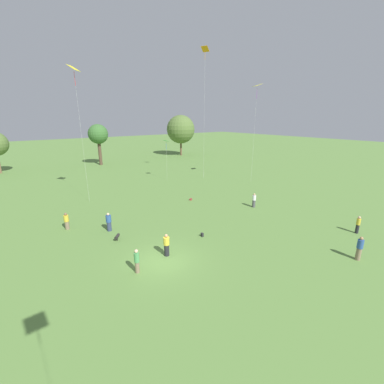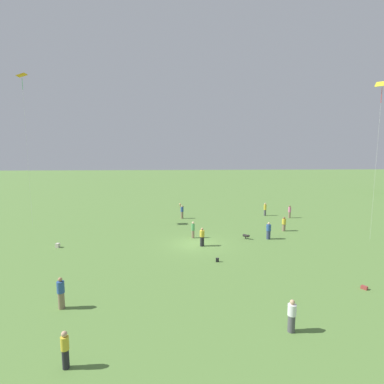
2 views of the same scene
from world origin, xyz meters
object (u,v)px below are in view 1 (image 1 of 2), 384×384
object	(u,v)px
person_3	(137,261)
kite_1	(205,56)
kite_0	(74,73)
kite_4	(257,89)
person_8	(358,225)
dog_0	(117,236)
person_7	(254,200)
person_6	(109,222)
person_9	(67,221)
kite_3	(166,142)
picnic_bag_1	(191,199)
picnic_bag_0	(202,235)
person_4	(359,248)
person_5	(167,245)

from	to	relation	value
person_3	kite_1	distance (m)	33.26
kite_0	kite_4	xyz separation A→B (m)	(23.02, -6.01, -0.64)
person_8	dog_0	world-z (taller)	person_8
person_7	kite_1	size ratio (longest dim) A/B	0.08
person_8	person_7	bearing A→B (deg)	-130.01
person_6	person_9	world-z (taller)	person_6
person_8	dog_0	bearing A→B (deg)	-84.32
kite_3	picnic_bag_1	bearing A→B (deg)	-153.29
person_6	kite_4	xyz separation A→B (m)	(24.06, 3.93, 13.02)
person_6	kite_1	distance (m)	29.13
kite_0	picnic_bag_0	bearing A→B (deg)	-74.93
person_7	kite_0	xyz separation A→B (m)	(-14.48, 13.68, 13.69)
kite_0	dog_0	xyz separation A→B (m)	(-1.17, -12.16, -14.16)
kite_4	person_9	bearing A→B (deg)	-19.18
person_4	person_8	world-z (taller)	person_4
person_3	kite_1	size ratio (longest dim) A/B	0.09
person_3	person_8	world-z (taller)	person_3
kite_4	picnic_bag_0	world-z (taller)	kite_4
kite_3	kite_4	distance (m)	15.63
person_5	person_7	bearing A→B (deg)	-18.67
person_5	kite_1	distance (m)	31.22
person_8	person_9	bearing A→B (deg)	-89.80
person_4	person_6	world-z (taller)	person_4
kite_1	picnic_bag_1	distance (m)	22.24
person_7	kite_1	bearing A→B (deg)	135.07
person_6	dog_0	world-z (taller)	person_6
kite_1	picnic_bag_1	size ratio (longest dim) A/B	45.34
person_4	person_9	size ratio (longest dim) A/B	1.14
dog_0	person_4	bearing A→B (deg)	-3.91
person_6	dog_0	distance (m)	2.28
kite_4	kite_1	bearing A→B (deg)	-82.99
person_5	person_8	distance (m)	17.07
person_9	picnic_bag_0	distance (m)	12.54
kite_0	person_6	bearing A→B (deg)	-98.20
person_3	kite_0	bearing A→B (deg)	30.25
kite_4	person_5	bearing A→B (deg)	4.17
picnic_bag_0	kite_4	bearing A→B (deg)	28.88
person_8	picnic_bag_0	world-z (taller)	person_8
kite_1	person_5	bearing A→B (deg)	155.63
person_3	person_4	size ratio (longest dim) A/B	0.93
person_3	person_7	bearing A→B (deg)	-40.41
picnic_bag_0	picnic_bag_1	bearing A→B (deg)	58.74
kite_3	dog_0	xyz separation A→B (m)	(-14.79, -15.96, -5.79)
picnic_bag_0	picnic_bag_1	xyz separation A→B (m)	(5.31, 8.74, -0.06)
person_9	kite_0	size ratio (longest dim) A/B	0.10
person_4	person_7	world-z (taller)	person_4
person_9	picnic_bag_1	size ratio (longest dim) A/B	3.64
dog_0	person_7	bearing A→B (deg)	37.22
picnic_bag_1	person_9	bearing A→B (deg)	-179.91
picnic_bag_1	dog_0	bearing A→B (deg)	-156.68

